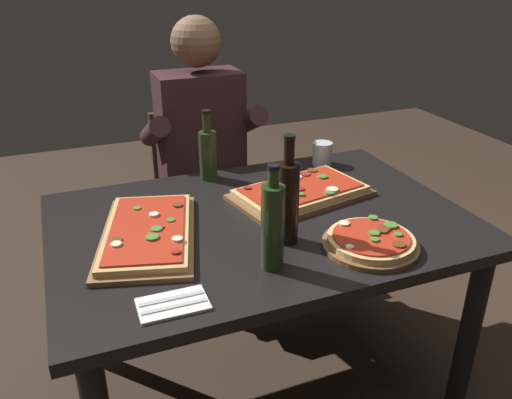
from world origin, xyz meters
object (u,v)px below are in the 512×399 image
object	(u,v)px
dining_table	(261,243)
vinegar_bottle_green	(288,200)
pizza_round_far	(371,242)
seated_diner	(204,150)
tumbler_near_camera	(322,155)
diner_chair	(199,190)
pizza_rectangular_front	(301,192)
wine_bottle_dark	(208,153)
oil_bottle_amber	(273,225)
pizza_rectangular_left	(148,233)

from	to	relation	value
dining_table	vinegar_bottle_green	world-z (taller)	vinegar_bottle_green
pizza_round_far	seated_diner	xyz separation A→B (m)	(-0.23, 1.04, -0.02)
pizza_round_far	vinegar_bottle_green	world-z (taller)	vinegar_bottle_green
dining_table	tumbler_near_camera	distance (m)	0.59
diner_chair	tumbler_near_camera	bearing A→B (deg)	-48.52
pizza_rectangular_front	pizza_round_far	bearing A→B (deg)	-84.77
wine_bottle_dark	tumbler_near_camera	bearing A→B (deg)	-3.45
pizza_rectangular_front	vinegar_bottle_green	bearing A→B (deg)	-123.55
dining_table	wine_bottle_dark	size ratio (longest dim) A/B	4.98
seated_diner	oil_bottle_amber	bearing A→B (deg)	-95.40
vinegar_bottle_green	seated_diner	distance (m)	0.92
tumbler_near_camera	diner_chair	distance (m)	0.70
wine_bottle_dark	seated_diner	size ratio (longest dim) A/B	0.21
diner_chair	seated_diner	bearing A→B (deg)	-90.00
pizza_rectangular_front	tumbler_near_camera	bearing A→B (deg)	49.12
pizza_rectangular_front	vinegar_bottle_green	xyz separation A→B (m)	(-0.19, -0.28, 0.12)
vinegar_bottle_green	dining_table	bearing A→B (deg)	95.45
pizza_rectangular_front	seated_diner	xyz separation A→B (m)	(-0.19, 0.63, -0.02)
pizza_rectangular_front	oil_bottle_amber	xyz separation A→B (m)	(-0.29, -0.40, 0.11)
pizza_rectangular_left	vinegar_bottle_green	distance (m)	0.46
wine_bottle_dark	seated_diner	distance (m)	0.35
pizza_round_far	vinegar_bottle_green	xyz separation A→B (m)	(-0.22, 0.13, 0.12)
wine_bottle_dark	vinegar_bottle_green	world-z (taller)	vinegar_bottle_green
pizza_rectangular_left	dining_table	bearing A→B (deg)	-1.05
pizza_rectangular_left	pizza_round_far	distance (m)	0.70
pizza_rectangular_left	seated_diner	world-z (taller)	seated_diner
pizza_rectangular_front	diner_chair	size ratio (longest dim) A/B	0.63
vinegar_bottle_green	tumbler_near_camera	distance (m)	0.70
dining_table	oil_bottle_amber	bearing A→B (deg)	-106.35
dining_table	pizza_rectangular_left	distance (m)	0.40
oil_bottle_amber	seated_diner	distance (m)	1.04
dining_table	wine_bottle_dark	bearing A→B (deg)	98.80
pizza_round_far	seated_diner	world-z (taller)	seated_diner
tumbler_near_camera	diner_chair	xyz separation A→B (m)	(-0.42, 0.48, -0.30)
vinegar_bottle_green	oil_bottle_amber	bearing A→B (deg)	-130.22
pizza_rectangular_front	pizza_rectangular_left	xyz separation A→B (m)	(-0.59, -0.10, -0.00)
diner_chair	seated_diner	size ratio (longest dim) A/B	0.65
vinegar_bottle_green	pizza_round_far	bearing A→B (deg)	-30.66
wine_bottle_dark	diner_chair	size ratio (longest dim) A/B	0.32
dining_table	tumbler_near_camera	xyz separation A→B (m)	(0.43, 0.38, 0.14)
pizza_rectangular_left	oil_bottle_amber	distance (m)	0.44
oil_bottle_amber	seated_diner	world-z (taller)	seated_diner
pizza_rectangular_front	vinegar_bottle_green	size ratio (longest dim) A/B	1.56
wine_bottle_dark	diner_chair	bearing A→B (deg)	80.53
wine_bottle_dark	oil_bottle_amber	bearing A→B (deg)	-91.83
dining_table	oil_bottle_amber	distance (m)	0.38
pizza_round_far	diner_chair	bearing A→B (deg)	101.10
dining_table	wine_bottle_dark	xyz separation A→B (m)	(-0.06, 0.41, 0.20)
oil_bottle_amber	diner_chair	size ratio (longest dim) A/B	0.36
pizza_rectangular_front	wine_bottle_dark	bearing A→B (deg)	131.47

